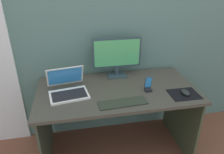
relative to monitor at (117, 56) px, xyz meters
name	(u,v)px	position (x,y,z in m)	size (l,w,h in m)	color
ground_plane	(116,149)	(-0.05, -0.26, -0.93)	(8.00, 8.00, 0.00)	brown
wall_back	(109,19)	(-0.05, 0.14, 0.32)	(6.00, 0.04, 2.50)	slate
desk	(117,103)	(-0.05, -0.26, -0.36)	(1.41, 0.72, 0.72)	#413D33
monitor	(117,56)	(0.00, 0.00, 0.00)	(0.47, 0.14, 0.39)	#2D4145
laptop	(68,88)	(-0.48, -0.25, -0.17)	(0.36, 0.36, 0.21)	white
keyboard_external	(123,103)	(-0.06, -0.49, -0.21)	(0.39, 0.12, 0.01)	#2A3023
mousepad	(184,94)	(0.49, -0.46, -0.21)	(0.25, 0.20, 0.00)	black
mouse	(185,92)	(0.50, -0.46, -0.19)	(0.06, 0.10, 0.04)	black
phone_in_dock	(148,86)	(0.21, -0.34, -0.17)	(0.06, 0.05, 0.14)	black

